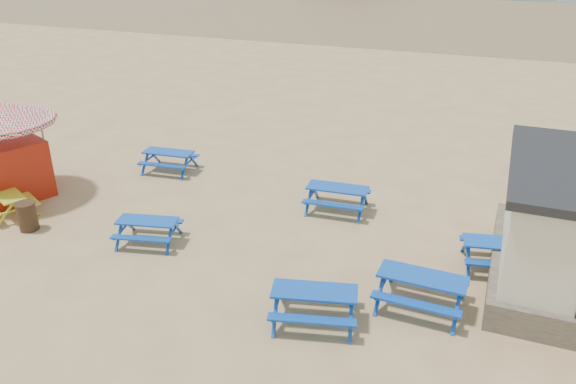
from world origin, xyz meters
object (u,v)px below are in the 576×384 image
at_px(litter_bin, 27,216).
at_px(picnic_table_blue_a, 169,161).
at_px(ice_cream_kiosk, 1,138).
at_px(picnic_table_yellow, 9,203).
at_px(picnic_table_blue_b, 337,199).

bearing_deg(litter_bin, picnic_table_blue_a, 75.66).
xyz_separation_m(picnic_table_blue_a, ice_cream_kiosk, (-3.69, -3.78, 1.66)).
distance_m(picnic_table_blue_a, picnic_table_yellow, 5.54).
xyz_separation_m(picnic_table_yellow, ice_cream_kiosk, (-0.96, 1.04, 1.68)).
distance_m(picnic_table_blue_a, litter_bin, 5.60).
bearing_deg(picnic_table_yellow, picnic_table_blue_a, 87.45).
bearing_deg(ice_cream_kiosk, litter_bin, -12.76).
bearing_deg(litter_bin, picnic_table_blue_b, 29.61).
height_order(picnic_table_blue_b, litter_bin, litter_bin).
bearing_deg(picnic_table_blue_b, picnic_table_yellow, -161.36).
bearing_deg(picnic_table_blue_a, ice_cream_kiosk, -140.44).
bearing_deg(picnic_table_blue_a, picnic_table_blue_b, -13.22).
height_order(picnic_table_blue_b, ice_cream_kiosk, ice_cream_kiosk).
distance_m(picnic_table_blue_a, ice_cream_kiosk, 5.54).
distance_m(picnic_table_yellow, litter_bin, 1.48).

